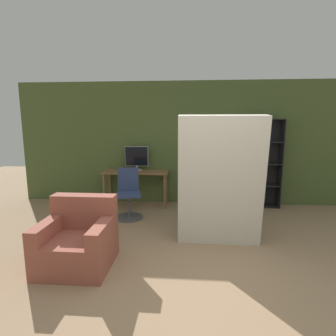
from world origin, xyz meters
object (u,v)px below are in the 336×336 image
monitor (137,158)px  bookshelf (256,164)px  mattress_near (221,182)px  office_chair (129,198)px  armchair (78,240)px  mattress_far (218,177)px

monitor → bookshelf: (2.59, 0.01, -0.11)m
monitor → mattress_near: size_ratio=0.28×
bookshelf → office_chair: bearing=-160.2°
monitor → office_chair: bearing=-88.8°
mattress_near → armchair: (-1.85, -0.71, -0.64)m
mattress_near → armchair: 2.08m
bookshelf → mattress_far: (-0.98, -1.62, 0.02)m
bookshelf → mattress_far: 1.90m
monitor → mattress_far: 2.29m
bookshelf → armchair: bearing=-136.7°
mattress_near → bookshelf: bearing=63.4°
office_chair → mattress_near: bearing=-32.8°
mattress_far → armchair: bearing=-150.5°
office_chair → mattress_far: mattress_far is taller
office_chair → mattress_far: 1.83m
monitor → armchair: monitor is taller
office_chair → bookshelf: size_ratio=0.50×
monitor → office_chair: 1.13m
monitor → armchair: 2.77m
mattress_far → armchair: size_ratio=2.24×
office_chair → armchair: bearing=-98.3°
office_chair → mattress_near: size_ratio=0.50×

